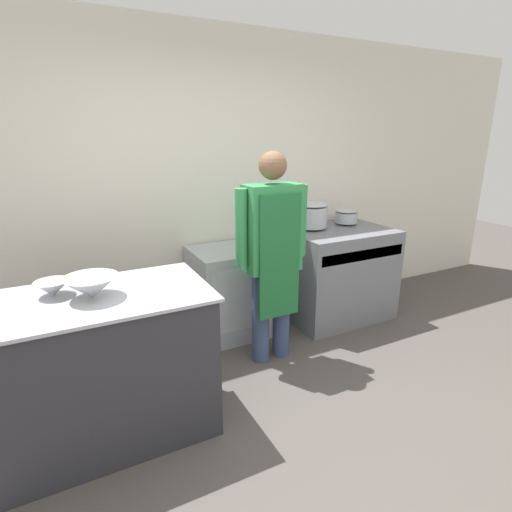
# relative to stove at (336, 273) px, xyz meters

# --- Properties ---
(ground_plane) EXTENTS (14.00, 14.00, 0.00)m
(ground_plane) POSITION_rel_stove_xyz_m (-1.22, -1.63, -0.45)
(ground_plane) COLOR #4C4742
(wall_back) EXTENTS (8.00, 0.05, 2.70)m
(wall_back) POSITION_rel_stove_xyz_m (-1.22, 0.46, 0.90)
(wall_back) COLOR silver
(wall_back) RESTS_ON ground_plane
(prep_counter) EXTENTS (1.28, 0.74, 0.92)m
(prep_counter) POSITION_rel_stove_xyz_m (-2.32, -0.74, 0.01)
(prep_counter) COLOR #2D2D33
(prep_counter) RESTS_ON ground_plane
(stove) EXTENTS (1.02, 0.78, 0.93)m
(stove) POSITION_rel_stove_xyz_m (0.00, 0.00, 0.00)
(stove) COLOR slate
(stove) RESTS_ON ground_plane
(fridge_unit) EXTENTS (0.67, 0.59, 0.81)m
(fridge_unit) POSITION_rel_stove_xyz_m (-1.11, 0.12, -0.05)
(fridge_unit) COLOR #A8ADB2
(fridge_unit) RESTS_ON ground_plane
(person_cook) EXTENTS (0.61, 0.24, 1.68)m
(person_cook) POSITION_rel_stove_xyz_m (-0.99, -0.44, 0.50)
(person_cook) COLOR #38476B
(person_cook) RESTS_ON ground_plane
(mixing_bowl) EXTENTS (0.30, 0.30, 0.12)m
(mixing_bowl) POSITION_rel_stove_xyz_m (-2.33, -0.76, 0.53)
(mixing_bowl) COLOR #B2B5BC
(mixing_bowl) RESTS_ON prep_counter
(small_bowl) EXTENTS (0.20, 0.20, 0.09)m
(small_bowl) POSITION_rel_stove_xyz_m (-2.52, -0.63, 0.51)
(small_bowl) COLOR #B2B5BC
(small_bowl) RESTS_ON prep_counter
(stock_pot) EXTENTS (0.31, 0.31, 0.25)m
(stock_pot) POSITION_rel_stove_xyz_m (-0.23, 0.14, 0.60)
(stock_pot) COLOR #B2B5BC
(stock_pot) RESTS_ON stove
(sauce_pot) EXTENTS (0.23, 0.23, 0.14)m
(sauce_pot) POSITION_rel_stove_xyz_m (0.20, 0.14, 0.54)
(sauce_pot) COLOR #B2B5BC
(sauce_pot) RESTS_ON stove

